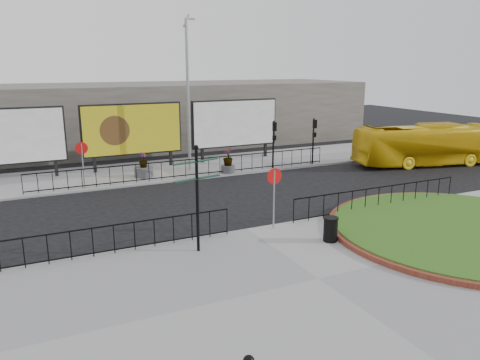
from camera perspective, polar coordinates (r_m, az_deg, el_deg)
ground at (r=18.94m, az=0.83°, el=-6.28°), size 90.00×90.00×0.00m
pavement_near at (r=14.96m, az=9.55°, el=-11.98°), size 30.00×10.00×0.12m
pavement_far at (r=29.73m, az=-9.48°, el=1.17°), size 44.00×6.00×0.12m
brick_edge at (r=20.48m, az=25.47°, el=-5.49°), size 10.40×10.40×0.18m
grass_lawn at (r=20.47m, az=25.47°, el=-5.44°), size 10.00×10.00×0.22m
railing_near_left at (r=16.79m, az=-17.51°, el=-7.23°), size 10.00×0.10×1.10m
railing_near_right at (r=22.04m, az=16.54°, el=-2.11°), size 9.00×0.10×1.10m
railing_far at (r=27.38m, az=-5.94°, el=1.49°), size 18.00×0.10×1.10m
speed_sign_far at (r=25.90m, az=-18.69°, el=2.92°), size 0.64×0.07×2.47m
speed_sign_near at (r=18.48m, az=4.18°, el=-0.61°), size 0.64×0.07×2.47m
billboard_left at (r=29.16m, az=-26.54°, el=4.71°), size 6.20×0.31×4.10m
billboard_mid at (r=29.85m, az=-12.98°, el=6.01°), size 6.20×0.31×4.10m
billboard_right at (r=32.08m, az=-0.63°, el=6.90°), size 6.20×0.31×4.10m
lamp_post at (r=28.56m, az=-6.35°, el=10.43°), size 0.74×0.18×9.23m
signal_pole_a at (r=29.41m, az=4.14°, el=5.23°), size 0.22×0.26×3.00m
signal_pole_b at (r=30.99m, az=9.00°, el=5.54°), size 0.22×0.26×3.00m
building_backdrop at (r=38.94m, az=-13.80°, el=7.61°), size 40.00×10.00×5.00m
fingerpost_sign at (r=16.10m, az=-5.26°, el=-1.01°), size 1.78×0.65×3.80m
litter_bin at (r=17.79m, az=10.98°, el=-5.90°), size 0.56×0.56×0.93m
bus at (r=33.29m, az=21.83°, el=4.00°), size 10.02×4.55×2.72m
planter_a at (r=27.91m, az=-11.66°, el=1.31°), size 1.09×1.09×1.44m
planter_c at (r=28.35m, az=-1.49°, el=2.19°), size 0.84×0.84×1.52m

